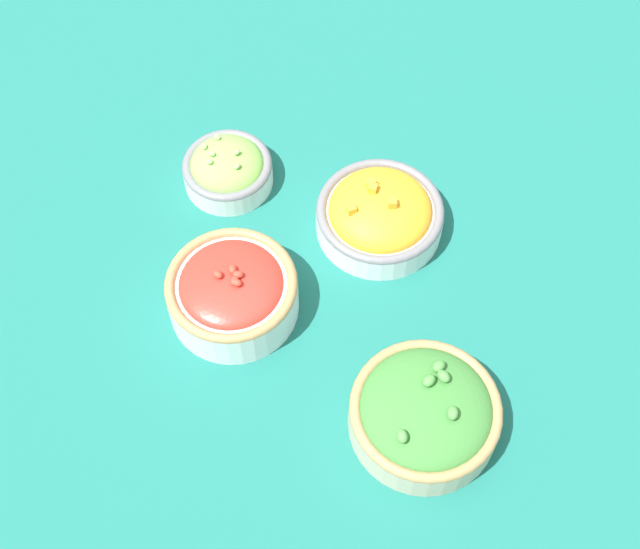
% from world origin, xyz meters
% --- Properties ---
extents(ground_plane, '(3.00, 3.00, 0.00)m').
position_xyz_m(ground_plane, '(0.00, 0.00, 0.00)').
color(ground_plane, '#196056').
extents(bowl_cherry_tomatoes, '(0.15, 0.15, 0.07)m').
position_xyz_m(bowl_cherry_tomatoes, '(0.03, 0.10, 0.04)').
color(bowl_cherry_tomatoes, white).
rests_on(bowl_cherry_tomatoes, ground_plane).
extents(bowl_broccoli, '(0.16, 0.16, 0.07)m').
position_xyz_m(bowl_broccoli, '(-0.20, 0.00, 0.03)').
color(bowl_broccoli, beige).
rests_on(bowl_broccoli, ground_plane).
extents(bowl_lettuce, '(0.11, 0.11, 0.06)m').
position_xyz_m(bowl_lettuce, '(0.19, 0.01, 0.02)').
color(bowl_lettuce, silver).
rests_on(bowl_lettuce, ground_plane).
extents(bowl_squash, '(0.15, 0.15, 0.07)m').
position_xyz_m(bowl_squash, '(0.03, -0.11, 0.03)').
color(bowl_squash, white).
rests_on(bowl_squash, ground_plane).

